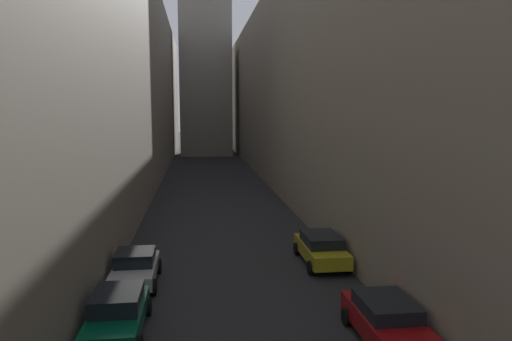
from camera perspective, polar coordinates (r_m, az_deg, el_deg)
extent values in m
plane|color=#232326|center=(45.71, -5.06, -2.30)|extent=(264.00, 264.00, 0.00)
cube|color=gray|center=(48.15, -19.25, 10.29)|extent=(11.85, 108.00, 20.91)
cube|color=gray|center=(49.35, 10.24, 9.87)|extent=(15.06, 108.00, 19.84)
cube|color=gray|center=(84.89, -6.31, 19.73)|extent=(8.71, 8.71, 52.05)
cube|color=#05472D|center=(17.18, -16.54, -16.79)|extent=(1.73, 4.24, 0.60)
cube|color=black|center=(17.06, -16.55, -14.81)|extent=(1.59, 2.07, 0.58)
cylinder|color=black|center=(18.75, -18.48, -15.77)|extent=(0.22, 0.62, 0.62)
cylinder|color=black|center=(18.49, -13.02, -15.91)|extent=(0.22, 0.62, 0.62)
cube|color=#B7B7BC|center=(21.54, -14.49, -11.70)|extent=(1.79, 3.91, 0.57)
cube|color=black|center=(21.44, -14.51, -10.19)|extent=(1.65, 1.75, 0.56)
cylinder|color=black|center=(23.01, -16.30, -11.28)|extent=(0.22, 0.67, 0.67)
cylinder|color=black|center=(22.79, -11.76, -11.32)|extent=(0.22, 0.67, 0.67)
cylinder|color=black|center=(20.54, -17.49, -13.60)|extent=(0.22, 0.67, 0.67)
cylinder|color=black|center=(20.29, -12.36, -13.69)|extent=(0.22, 0.67, 0.67)
cube|color=maroon|center=(16.53, 15.71, -17.61)|extent=(1.78, 4.27, 0.70)
cube|color=black|center=(16.40, 15.60, -15.59)|extent=(1.64, 2.22, 0.46)
cylinder|color=black|center=(17.61, 10.96, -17.10)|extent=(0.22, 0.60, 0.60)
cylinder|color=black|center=(18.21, 16.51, -16.43)|extent=(0.22, 0.60, 0.60)
cube|color=#A59919|center=(23.79, 7.93, -9.63)|extent=(1.81, 4.48, 0.65)
cube|color=black|center=(23.63, 7.95, -8.29)|extent=(1.67, 2.43, 0.50)
cylinder|color=black|center=(25.09, 4.97, -9.47)|extent=(0.22, 0.65, 0.65)
cylinder|color=black|center=(25.53, 9.00, -9.25)|extent=(0.22, 0.65, 0.65)
cylinder|color=black|center=(22.27, 6.66, -11.68)|extent=(0.22, 0.65, 0.65)
cylinder|color=black|center=(22.75, 11.18, -11.35)|extent=(0.22, 0.65, 0.65)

